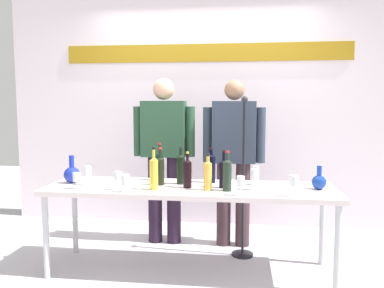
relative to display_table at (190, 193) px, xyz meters
name	(u,v)px	position (x,y,z in m)	size (l,w,h in m)	color
ground_plane	(190,270)	(0.00, 0.00, -0.67)	(10.00, 10.00, 0.00)	#B0AEB4
back_wall	(206,95)	(0.00, 1.40, 0.83)	(4.63, 0.11, 3.00)	white
display_table	(190,193)	(0.00, 0.00, 0.00)	(2.39, 0.66, 0.73)	silver
decanter_blue_left	(72,174)	(-1.04, 0.03, 0.13)	(0.14, 0.14, 0.24)	#192A9D
decanter_blue_right	(319,181)	(1.04, 0.03, 0.12)	(0.12, 0.12, 0.19)	#173A97
presenter_left	(164,149)	(-0.35, 0.67, 0.28)	(0.62, 0.22, 1.66)	#26172B
presenter_right	(234,152)	(0.35, 0.67, 0.27)	(0.61, 0.22, 1.64)	#3E292F
wine_bottle_0	(208,174)	(0.16, -0.12, 0.19)	(0.07, 0.07, 0.29)	gold
wine_bottle_1	(224,172)	(0.28, -0.01, 0.18)	(0.07, 0.07, 0.31)	black
wine_bottle_2	(160,169)	(-0.26, 0.04, 0.19)	(0.07, 0.07, 0.32)	black
wine_bottle_3	(187,172)	(-0.01, -0.04, 0.18)	(0.07, 0.07, 0.30)	black
wine_bottle_4	(160,165)	(-0.30, 0.23, 0.20)	(0.07, 0.07, 0.34)	black
wine_bottle_5	(211,167)	(0.16, 0.19, 0.19)	(0.07, 0.07, 0.31)	black
wine_bottle_6	(154,172)	(-0.27, -0.15, 0.20)	(0.07, 0.07, 0.34)	gold
wine_bottle_7	(181,168)	(-0.09, 0.10, 0.19)	(0.07, 0.07, 0.32)	black
wine_bottle_8	(227,174)	(0.31, -0.12, 0.19)	(0.07, 0.07, 0.32)	#1E2D20
wine_glass_left_0	(118,176)	(-0.56, -0.19, 0.16)	(0.06, 0.06, 0.15)	white
wine_glass_left_1	(77,178)	(-0.89, -0.21, 0.15)	(0.06, 0.06, 0.14)	white
wine_glass_left_2	(125,180)	(-0.47, -0.27, 0.15)	(0.07, 0.07, 0.14)	white
wine_glass_left_3	(88,171)	(-0.86, -0.05, 0.17)	(0.06, 0.06, 0.17)	white
wine_glass_right_0	(241,182)	(0.42, -0.27, 0.16)	(0.06, 0.06, 0.15)	white
wine_glass_right_1	(294,181)	(0.81, -0.25, 0.17)	(0.07, 0.07, 0.16)	white
wine_glass_right_2	(254,175)	(0.53, -0.06, 0.18)	(0.06, 0.06, 0.17)	white
wine_glass_right_3	(255,171)	(0.54, 0.14, 0.17)	(0.06, 0.06, 0.16)	white
microphone_stand	(243,204)	(0.44, 0.39, -0.18)	(0.20, 0.20, 1.48)	black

